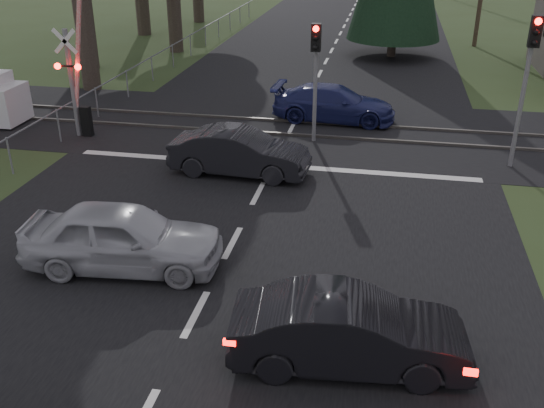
% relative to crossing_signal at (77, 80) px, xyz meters
% --- Properties ---
extents(ground, '(120.00, 120.00, 0.00)m').
position_rel_crossing_signal_xyz_m(ground, '(7.27, -9.79, -2.06)').
color(ground, '#2E3E1C').
rests_on(ground, ground).
extents(road, '(14.00, 100.00, 0.01)m').
position_rel_crossing_signal_xyz_m(road, '(7.27, 0.21, -2.05)').
color(road, black).
rests_on(road, ground).
extents(rail_corridor, '(120.00, 8.00, 0.01)m').
position_rel_crossing_signal_xyz_m(rail_corridor, '(7.27, 2.21, -2.05)').
color(rail_corridor, black).
rests_on(rail_corridor, ground).
extents(stop_line, '(13.00, 0.35, 0.00)m').
position_rel_crossing_signal_xyz_m(stop_line, '(7.27, -1.59, -2.05)').
color(stop_line, silver).
rests_on(stop_line, ground).
extents(rail_near, '(120.00, 0.12, 0.10)m').
position_rel_crossing_signal_xyz_m(rail_near, '(7.27, 1.41, -2.01)').
color(rail_near, '#59544C').
rests_on(rail_near, ground).
extents(rail_far, '(120.00, 0.12, 0.10)m').
position_rel_crossing_signal_xyz_m(rail_far, '(7.27, 3.01, -2.01)').
color(rail_far, '#59544C').
rests_on(rail_far, ground).
extents(crossing_signal, '(1.62, 0.38, 6.96)m').
position_rel_crossing_signal_xyz_m(crossing_signal, '(0.00, 0.00, 0.00)').
color(crossing_signal, slate).
rests_on(crossing_signal, ground).
extents(traffic_signal_right, '(0.68, 0.48, 4.70)m').
position_rel_crossing_signal_xyz_m(traffic_signal_right, '(14.82, -0.31, 1.26)').
color(traffic_signal_right, slate).
rests_on(traffic_signal_right, ground).
extents(traffic_signal_center, '(0.32, 0.48, 4.10)m').
position_rel_crossing_signal_xyz_m(traffic_signal_center, '(8.27, 0.89, 0.75)').
color(traffic_signal_center, slate).
rests_on(traffic_signal_center, ground).
extents(fence_left, '(0.10, 36.00, 1.20)m').
position_rel_crossing_signal_xyz_m(fence_left, '(-0.53, 12.71, -2.06)').
color(fence_left, slate).
rests_on(fence_left, ground).
extents(dark_hatchback, '(4.31, 1.87, 1.38)m').
position_rel_crossing_signal_xyz_m(dark_hatchback, '(10.40, -10.68, -1.37)').
color(dark_hatchback, black).
rests_on(dark_hatchback, ground).
extents(silver_car, '(4.61, 2.20, 1.52)m').
position_rel_crossing_signal_xyz_m(silver_car, '(5.16, -8.31, -1.30)').
color(silver_car, '#A1A3A8').
rests_on(silver_car, ground).
extents(blue_sedan, '(4.83, 2.16, 1.37)m').
position_rel_crossing_signal_xyz_m(blue_sedan, '(8.72, 3.55, -1.37)').
color(blue_sedan, navy).
rests_on(blue_sedan, ground).
extents(dark_car_far, '(4.34, 1.71, 1.41)m').
position_rel_crossing_signal_xyz_m(dark_car_far, '(6.41, -2.44, -1.35)').
color(dark_car_far, black).
rests_on(dark_car_far, ground).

